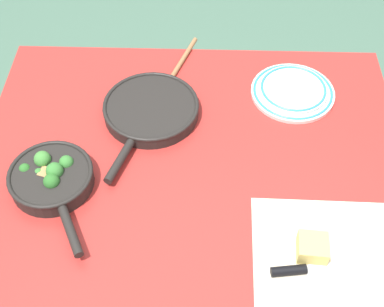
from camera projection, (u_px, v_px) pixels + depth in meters
The scene contains 9 objects.
ground_plane at pixel (192, 283), 2.09m from camera, with size 14.00×14.00×0.00m, color #476B56.
dining_table_red at pixel (192, 176), 1.56m from camera, with size 1.20×0.95×0.77m.
skillet_broccoli at pixel (51, 178), 1.42m from camera, with size 0.24×0.35×0.07m.
skillet_eggs at pixel (151, 110), 1.59m from camera, with size 0.29×0.42×0.04m.
wooden_spoon at pixel (170, 81), 1.69m from camera, with size 0.15×0.35×0.02m.
parchment_sheet at pixel (325, 252), 1.31m from camera, with size 0.36×0.31×0.00m.
grater_knife at pixel (314, 269), 1.27m from camera, with size 0.30×0.07×0.02m.
cheese_block at pixel (312, 248), 1.29m from camera, with size 0.08×0.08×0.05m.
dinner_plate_stack at pixel (293, 91), 1.65m from camera, with size 0.26×0.26×0.03m.
Camera 1 is at (0.03, -0.95, 1.93)m, focal length 50.00 mm.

